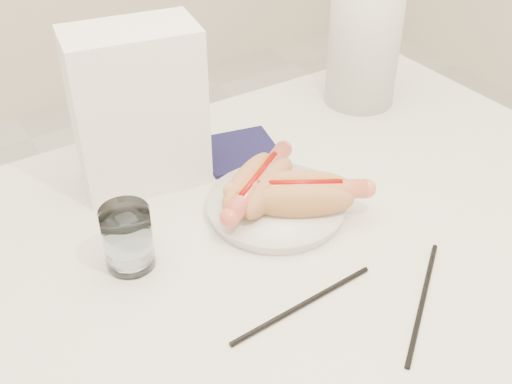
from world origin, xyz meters
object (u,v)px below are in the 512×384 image
table (276,259)px  water_glass (128,238)px  plate (276,207)px  napkin_box (138,109)px  hotdog_left (258,185)px  hotdog_right (300,194)px  paper_towel_roll (366,27)px

table → water_glass: water_glass is taller
plate → napkin_box: 0.26m
table → hotdog_left: 0.12m
hotdog_left → plate: bearing=-87.0°
table → water_glass: 0.24m
table → hotdog_left: hotdog_left is taller
table → hotdog_right: bearing=7.8°
plate → water_glass: (-0.24, 0.01, 0.04)m
napkin_box → plate: bearing=-45.1°
plate → paper_towel_roll: (0.35, 0.22, 0.15)m
hotdog_left → hotdog_right: 0.07m
water_glass → napkin_box: napkin_box is taller
water_glass → paper_towel_roll: size_ratio=0.31×
water_glass → hotdog_left: bearing=3.2°
hotdog_left → napkin_box: 0.22m
hotdog_left → water_glass: water_glass is taller
table → paper_towel_roll: 0.50m
table → water_glass: (-0.22, 0.05, 0.11)m
hotdog_left → water_glass: size_ratio=1.93×
water_glass → paper_towel_roll: paper_towel_roll is taller
hotdog_right → water_glass: (-0.26, 0.04, 0.00)m
hotdog_right → hotdog_left: bearing=156.8°
plate → hotdog_right: bearing=-53.9°
hotdog_left → water_glass: 0.22m
napkin_box → hotdog_right: bearing=-44.9°
plate → paper_towel_roll: 0.43m
water_glass → paper_towel_roll: 0.63m
plate → water_glass: 0.24m
hotdog_right → water_glass: bearing=-158.2°
plate → water_glass: size_ratio=2.20×
plate → napkin_box: napkin_box is taller
table → hotdog_left: (0.01, 0.06, 0.10)m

